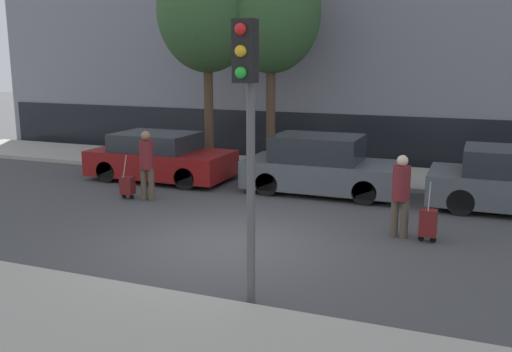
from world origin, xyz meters
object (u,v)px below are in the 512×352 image
parked_car_1 (321,167)px  traffic_light (248,108)px  trolley_right (428,223)px  parked_car_0 (160,158)px  bare_tree_down_street (207,11)px  trolley_left (127,185)px  bare_tree_near_crossing (271,12)px  pedestrian_left (147,161)px  pedestrian_right (401,191)px

parked_car_1 → traffic_light: 7.38m
trolley_right → traffic_light: (-2.07, -3.90, 2.42)m
parked_car_0 → bare_tree_down_street: size_ratio=0.62×
trolley_left → bare_tree_near_crossing: size_ratio=0.17×
pedestrian_left → bare_tree_down_street: (-0.33, 4.08, 3.80)m
parked_car_0 → pedestrian_left: 2.43m
pedestrian_right → bare_tree_down_street: (-6.47, 4.78, 3.85)m
traffic_light → bare_tree_near_crossing: 10.18m
parked_car_1 → trolley_right: parked_car_1 is taller
bare_tree_near_crossing → parked_car_0: bearing=-132.9°
trolley_left → bare_tree_near_crossing: (1.98, 4.84, 4.40)m
bare_tree_near_crossing → bare_tree_down_street: (-1.76, -0.71, 0.04)m
trolley_left → pedestrian_right: 6.74m
trolley_left → trolley_right: (7.22, -0.73, 0.04)m
parked_car_0 → parked_car_1: (4.71, 0.13, 0.05)m
trolley_right → pedestrian_left: bearing=173.2°
bare_tree_near_crossing → bare_tree_down_street: bearing=-158.2°
parked_car_0 → trolley_right: size_ratio=3.42×
parked_car_0 → trolley_left: (0.43, -2.26, -0.30)m
trolley_right → parked_car_0: bearing=158.6°
traffic_light → trolley_right: bearing=62.1°
trolley_right → bare_tree_down_street: size_ratio=0.18×
pedestrian_right → parked_car_0: bearing=-13.1°
traffic_light → bare_tree_down_street: 10.26m
parked_car_0 → pedestrian_right: (7.10, -2.90, 0.29)m
traffic_light → bare_tree_down_street: size_ratio=0.60×
pedestrian_left → trolley_left: bearing=-179.9°
pedestrian_left → bare_tree_down_street: size_ratio=0.26×
traffic_light → bare_tree_near_crossing: bare_tree_near_crossing is taller
parked_car_1 → traffic_light: (0.87, -7.02, 2.10)m
traffic_light → parked_car_1: bearing=97.1°
pedestrian_right → bare_tree_down_street: size_ratio=0.25×
pedestrian_left → traffic_light: traffic_light is taller
bare_tree_down_street → pedestrian_right: bearing=-36.5°
pedestrian_left → pedestrian_right: (6.13, -0.70, -0.05)m
trolley_right → traffic_light: 5.04m
bare_tree_near_crossing → traffic_light: bearing=-71.5°
pedestrian_right → bare_tree_down_street: bearing=-27.4°
pedestrian_right → traffic_light: size_ratio=0.41×
parked_car_1 → trolley_left: 4.91m
parked_car_1 → bare_tree_near_crossing: 5.27m
pedestrian_left → bare_tree_near_crossing: size_ratio=0.27×
pedestrian_left → traffic_light: bearing=-52.0°
parked_car_1 → trolley_right: 4.30m
trolley_left → bare_tree_down_street: (0.21, 4.14, 4.44)m
bare_tree_near_crossing → parked_car_1: bearing=-46.8°
trolley_left → bare_tree_down_street: bearing=87.0°
pedestrian_left → pedestrian_right: pedestrian_left is taller
parked_car_1 → traffic_light: bearing=-82.9°
bare_tree_near_crossing → pedestrian_left: bearing=-106.7°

